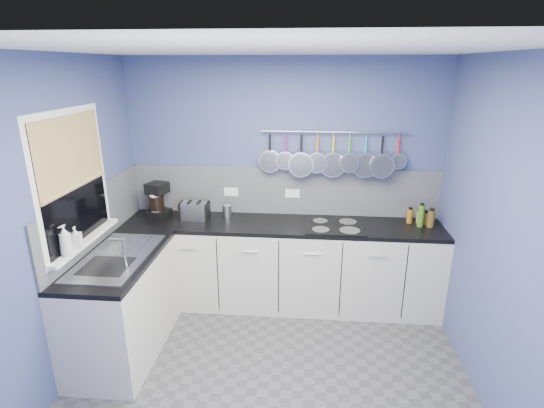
% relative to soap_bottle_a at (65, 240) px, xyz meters
% --- Properties ---
extents(floor, '(3.20, 3.00, 0.02)m').
position_rel_soap_bottle_a_xyz_m(floor, '(1.53, -0.00, -1.18)').
color(floor, '#47474C').
rests_on(floor, ground).
extents(ceiling, '(3.20, 3.00, 0.02)m').
position_rel_soap_bottle_a_xyz_m(ceiling, '(1.53, -0.00, 1.34)').
color(ceiling, white).
rests_on(ceiling, ground).
extents(wall_back, '(3.20, 0.02, 2.50)m').
position_rel_soap_bottle_a_xyz_m(wall_back, '(1.53, 1.51, 0.08)').
color(wall_back, '#3D4879').
rests_on(wall_back, ground).
extents(wall_front, '(3.20, 0.02, 2.50)m').
position_rel_soap_bottle_a_xyz_m(wall_front, '(1.53, -1.51, 0.08)').
color(wall_front, '#3D4879').
rests_on(wall_front, ground).
extents(wall_left, '(0.02, 3.00, 2.50)m').
position_rel_soap_bottle_a_xyz_m(wall_left, '(-0.08, -0.00, 0.08)').
color(wall_left, '#3D4879').
rests_on(wall_left, ground).
extents(wall_right, '(0.02, 3.00, 2.50)m').
position_rel_soap_bottle_a_xyz_m(wall_right, '(3.14, -0.00, 0.08)').
color(wall_right, '#3D4879').
rests_on(wall_right, ground).
extents(backsplash_back, '(3.20, 0.02, 0.50)m').
position_rel_soap_bottle_a_xyz_m(backsplash_back, '(1.53, 1.48, -0.02)').
color(backsplash_back, gray).
rests_on(backsplash_back, wall_back).
extents(backsplash_left, '(0.02, 1.80, 0.50)m').
position_rel_soap_bottle_a_xyz_m(backsplash_left, '(-0.06, 0.60, -0.02)').
color(backsplash_left, gray).
rests_on(backsplash_left, wall_left).
extents(cabinet_run_back, '(3.20, 0.60, 0.86)m').
position_rel_soap_bottle_a_xyz_m(cabinet_run_back, '(1.53, 1.20, -0.74)').
color(cabinet_run_back, beige).
rests_on(cabinet_run_back, ground).
extents(worktop_back, '(3.20, 0.60, 0.04)m').
position_rel_soap_bottle_a_xyz_m(worktop_back, '(1.53, 1.20, -0.29)').
color(worktop_back, black).
rests_on(worktop_back, cabinet_run_back).
extents(cabinet_run_left, '(0.60, 1.20, 0.86)m').
position_rel_soap_bottle_a_xyz_m(cabinet_run_left, '(0.23, 0.30, -0.74)').
color(cabinet_run_left, beige).
rests_on(cabinet_run_left, ground).
extents(worktop_left, '(0.60, 1.20, 0.04)m').
position_rel_soap_bottle_a_xyz_m(worktop_left, '(0.23, 0.30, -0.29)').
color(worktop_left, black).
rests_on(worktop_left, cabinet_run_left).
extents(window_frame, '(0.01, 1.00, 1.10)m').
position_rel_soap_bottle_a_xyz_m(window_frame, '(-0.05, 0.30, 0.38)').
color(window_frame, white).
rests_on(window_frame, wall_left).
extents(window_glass, '(0.01, 0.90, 1.00)m').
position_rel_soap_bottle_a_xyz_m(window_glass, '(-0.04, 0.30, 0.38)').
color(window_glass, black).
rests_on(window_glass, wall_left).
extents(bamboo_blind, '(0.01, 0.90, 0.55)m').
position_rel_soap_bottle_a_xyz_m(bamboo_blind, '(-0.03, 0.30, 0.61)').
color(bamboo_blind, tan).
rests_on(bamboo_blind, wall_left).
extents(window_sill, '(0.10, 0.98, 0.03)m').
position_rel_soap_bottle_a_xyz_m(window_sill, '(-0.02, 0.30, -0.13)').
color(window_sill, white).
rests_on(window_sill, wall_left).
extents(sink_unit, '(0.50, 0.95, 0.01)m').
position_rel_soap_bottle_a_xyz_m(sink_unit, '(0.23, 0.30, -0.27)').
color(sink_unit, silver).
rests_on(sink_unit, worktop_left).
extents(mixer_tap, '(0.12, 0.08, 0.26)m').
position_rel_soap_bottle_a_xyz_m(mixer_tap, '(0.39, 0.12, -0.14)').
color(mixer_tap, silver).
rests_on(mixer_tap, worktop_left).
extents(socket_left, '(0.15, 0.01, 0.09)m').
position_rel_soap_bottle_a_xyz_m(socket_left, '(0.98, 1.47, -0.04)').
color(socket_left, white).
rests_on(socket_left, backsplash_back).
extents(socket_right, '(0.15, 0.01, 0.09)m').
position_rel_soap_bottle_a_xyz_m(socket_right, '(1.63, 1.47, -0.04)').
color(socket_right, white).
rests_on(socket_right, backsplash_back).
extents(pot_rail, '(1.45, 0.02, 0.02)m').
position_rel_soap_bottle_a_xyz_m(pot_rail, '(2.03, 1.45, 0.61)').
color(pot_rail, silver).
rests_on(pot_rail, wall_back).
extents(soap_bottle_a, '(0.11, 0.11, 0.24)m').
position_rel_soap_bottle_a_xyz_m(soap_bottle_a, '(0.00, 0.00, 0.00)').
color(soap_bottle_a, white).
rests_on(soap_bottle_a, window_sill).
extents(soap_bottle_b, '(0.10, 0.10, 0.17)m').
position_rel_soap_bottle_a_xyz_m(soap_bottle_b, '(0.00, 0.14, -0.03)').
color(soap_bottle_b, white).
rests_on(soap_bottle_b, window_sill).
extents(paper_towel, '(0.13, 0.13, 0.25)m').
position_rel_soap_bottle_a_xyz_m(paper_towel, '(0.22, 1.26, -0.14)').
color(paper_towel, white).
rests_on(paper_towel, worktop_back).
extents(coffee_maker, '(0.26, 0.27, 0.35)m').
position_rel_soap_bottle_a_xyz_m(coffee_maker, '(0.24, 1.29, -0.09)').
color(coffee_maker, black).
rests_on(coffee_maker, worktop_back).
extents(toaster, '(0.29, 0.19, 0.18)m').
position_rel_soap_bottle_a_xyz_m(toaster, '(0.64, 1.24, -0.18)').
color(toaster, silver).
rests_on(toaster, worktop_back).
extents(canister, '(0.11, 0.11, 0.13)m').
position_rel_soap_bottle_a_xyz_m(canister, '(0.96, 1.31, -0.20)').
color(canister, silver).
rests_on(canister, worktop_back).
extents(hob, '(0.57, 0.50, 0.01)m').
position_rel_soap_bottle_a_xyz_m(hob, '(2.06, 1.15, -0.26)').
color(hob, black).
rests_on(hob, worktop_back).
extents(pan_0, '(0.23, 0.05, 0.42)m').
position_rel_soap_bottle_a_xyz_m(pan_0, '(1.40, 1.44, 0.40)').
color(pan_0, silver).
rests_on(pan_0, pot_rail).
extents(pan_1, '(0.19, 0.08, 0.38)m').
position_rel_soap_bottle_a_xyz_m(pan_1, '(1.55, 1.44, 0.42)').
color(pan_1, silver).
rests_on(pan_1, pot_rail).
extents(pan_2, '(0.26, 0.10, 0.45)m').
position_rel_soap_bottle_a_xyz_m(pan_2, '(1.71, 1.44, 0.39)').
color(pan_2, silver).
rests_on(pan_2, pot_rail).
extents(pan_3, '(0.21, 0.10, 0.40)m').
position_rel_soap_bottle_a_xyz_m(pan_3, '(1.87, 1.44, 0.41)').
color(pan_3, silver).
rests_on(pan_3, pot_rail).
extents(pan_4, '(0.26, 0.07, 0.45)m').
position_rel_soap_bottle_a_xyz_m(pan_4, '(2.03, 1.44, 0.39)').
color(pan_4, silver).
rests_on(pan_4, pot_rail).
extents(pan_5, '(0.19, 0.12, 0.38)m').
position_rel_soap_bottle_a_xyz_m(pan_5, '(2.19, 1.44, 0.42)').
color(pan_5, silver).
rests_on(pan_5, pot_rail).
extents(pan_6, '(0.25, 0.09, 0.44)m').
position_rel_soap_bottle_a_xyz_m(pan_6, '(2.35, 1.44, 0.39)').
color(pan_6, silver).
rests_on(pan_6, pot_rail).
extents(pan_7, '(0.24, 0.12, 0.43)m').
position_rel_soap_bottle_a_xyz_m(pan_7, '(2.51, 1.44, 0.39)').
color(pan_7, silver).
rests_on(pan_7, pot_rail).
extents(pan_8, '(0.16, 0.08, 0.35)m').
position_rel_soap_bottle_a_xyz_m(pan_8, '(2.67, 1.44, 0.44)').
color(pan_8, silver).
rests_on(pan_8, pot_rail).
extents(condiment_0, '(0.07, 0.07, 0.12)m').
position_rel_soap_bottle_a_xyz_m(condiment_0, '(2.97, 1.31, -0.21)').
color(condiment_0, brown).
rests_on(condiment_0, worktop_back).
extents(condiment_1, '(0.05, 0.05, 0.12)m').
position_rel_soap_bottle_a_xyz_m(condiment_1, '(2.91, 1.33, -0.21)').
color(condiment_1, olive).
rests_on(condiment_1, worktop_back).
extents(condiment_2, '(0.06, 0.06, 0.14)m').
position_rel_soap_bottle_a_xyz_m(condiment_2, '(2.82, 1.32, -0.20)').
color(condiment_2, '#8C5914').
rests_on(condiment_2, worktop_back).
extents(condiment_3, '(0.07, 0.07, 0.17)m').
position_rel_soap_bottle_a_xyz_m(condiment_3, '(2.99, 1.23, -0.19)').
color(condiment_3, brown).
rests_on(condiment_3, worktop_back).
extents(condiment_4, '(0.06, 0.06, 0.22)m').
position_rel_soap_bottle_a_xyz_m(condiment_4, '(2.90, 1.23, -0.16)').
color(condiment_4, '#3F721E').
rests_on(condiment_4, worktop_back).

